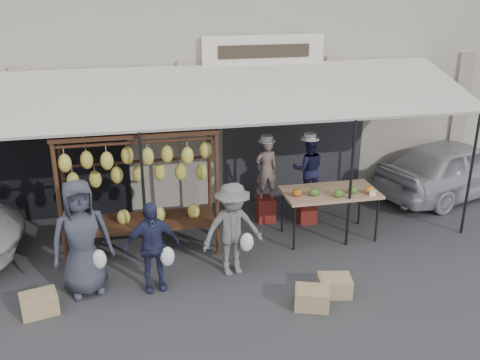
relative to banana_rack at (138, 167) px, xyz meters
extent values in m
plane|color=#2D2D30|center=(1.05, -1.64, -1.57)|extent=(90.00, 90.00, 0.00)
cube|color=#A8A093|center=(1.05, 4.86, 1.93)|extent=(24.00, 6.00, 7.00)
cube|color=#232328|center=(3.25, 1.82, -0.32)|extent=(3.00, 0.10, 2.50)
cube|color=black|center=(-1.45, 1.82, -0.32)|extent=(2.60, 0.10, 2.50)
cube|color=silver|center=(2.55, 1.76, 1.58)|extent=(2.40, 0.10, 0.60)
cube|color=beige|center=(1.05, 0.66, 1.03)|extent=(10.00, 2.34, 0.63)
cylinder|color=black|center=(0.05, -0.49, -0.42)|extent=(0.05, 0.05, 2.30)
cylinder|color=black|center=(3.55, -0.49, -0.42)|extent=(0.05, 0.05, 2.30)
cylinder|color=black|center=(5.85, -0.49, -0.42)|extent=(0.05, 0.05, 2.30)
cylinder|color=#392114|center=(-1.25, -0.35, -0.47)|extent=(0.07, 0.07, 2.20)
cylinder|color=#392114|center=(1.25, -0.35, -0.47)|extent=(0.07, 0.07, 2.20)
cylinder|color=#392114|center=(-1.25, 0.45, -0.47)|extent=(0.07, 0.07, 2.20)
cylinder|color=#392114|center=(1.25, 0.45, -0.47)|extent=(0.07, 0.07, 2.20)
cube|color=#392114|center=(0.00, 0.05, 0.63)|extent=(2.60, 0.90, 0.07)
cylinder|color=#392114|center=(0.00, -0.30, 0.51)|extent=(2.50, 0.05, 0.05)
cylinder|color=#392114|center=(0.00, 0.40, 0.51)|extent=(2.50, 0.05, 0.05)
cylinder|color=#392114|center=(0.00, 0.05, 0.08)|extent=(2.50, 0.05, 0.05)
cube|color=#392114|center=(0.00, 0.05, -1.02)|extent=(2.50, 0.80, 0.05)
ellipsoid|color=#DFC852|center=(-1.10, -0.30, 0.26)|extent=(0.20, 0.18, 0.30)
ellipsoid|color=#DFC852|center=(-0.79, -0.15, 0.24)|extent=(0.20, 0.18, 0.30)
ellipsoid|color=#DFC852|center=(-0.47, -0.30, 0.25)|extent=(0.20, 0.18, 0.30)
ellipsoid|color=#DFC852|center=(-0.16, -0.15, 0.27)|extent=(0.20, 0.18, 0.30)
ellipsoid|color=#DFC852|center=(0.16, -0.30, 0.28)|extent=(0.20, 0.18, 0.30)
ellipsoid|color=#DFC852|center=(0.47, -0.15, 0.25)|extent=(0.20, 0.18, 0.30)
ellipsoid|color=#DFC852|center=(0.79, -0.30, 0.24)|extent=(0.20, 0.18, 0.30)
ellipsoid|color=#DFC852|center=(1.10, -0.15, 0.28)|extent=(0.20, 0.18, 0.30)
ellipsoid|color=#DFC852|center=(-1.05, 0.05, -0.17)|extent=(0.20, 0.18, 0.30)
ellipsoid|color=#DFC852|center=(-0.70, 0.05, -0.17)|extent=(0.20, 0.18, 0.30)
ellipsoid|color=#DFC852|center=(-0.35, 0.05, -0.12)|extent=(0.20, 0.18, 0.30)
ellipsoid|color=#DFC852|center=(0.00, 0.05, -0.13)|extent=(0.20, 0.18, 0.30)
ellipsoid|color=#DFC852|center=(0.35, 0.05, -0.13)|extent=(0.20, 0.18, 0.30)
ellipsoid|color=#DFC852|center=(0.70, 0.05, -0.15)|extent=(0.20, 0.18, 0.30)
ellipsoid|color=#DFC852|center=(1.05, 0.05, -0.17)|extent=(0.20, 0.18, 0.30)
cube|color=#A4825E|center=(3.35, -0.10, -0.69)|extent=(1.70, 0.90, 0.05)
cylinder|color=black|center=(2.58, -0.47, -1.14)|extent=(0.04, 0.04, 0.85)
cylinder|color=black|center=(4.12, -0.47, -1.14)|extent=(0.04, 0.04, 0.85)
cylinder|color=black|center=(2.58, 0.27, -1.14)|extent=(0.04, 0.04, 0.85)
cylinder|color=black|center=(4.12, 0.27, -1.14)|extent=(0.04, 0.04, 0.85)
ellipsoid|color=#B25919|center=(2.69, -0.21, -0.60)|extent=(0.18, 0.14, 0.14)
ellipsoid|color=#477226|center=(2.98, -0.25, -0.60)|extent=(0.18, 0.14, 0.14)
ellipsoid|color=#477226|center=(3.38, -0.39, -0.60)|extent=(0.18, 0.14, 0.14)
ellipsoid|color=#477226|center=(3.68, -0.30, -0.60)|extent=(0.18, 0.14, 0.14)
ellipsoid|color=orange|center=(3.98, -0.36, -0.60)|extent=(0.18, 0.14, 0.14)
imported|color=#725E57|center=(2.40, 0.81, -0.49)|extent=(0.44, 0.30, 1.18)
imported|color=#161734|center=(3.16, 0.59, -0.48)|extent=(0.70, 0.59, 1.25)
imported|color=#333743|center=(-0.90, -1.07, -0.66)|extent=(1.00, 0.78, 1.81)
imported|color=#282C4E|center=(0.10, -1.20, -0.85)|extent=(0.88, 0.45, 1.43)
imported|color=#5F5D5D|center=(1.38, -1.00, -0.79)|extent=(1.08, 0.72, 1.55)
cube|color=maroon|center=(2.40, 0.81, -1.32)|extent=(0.43, 0.43, 0.48)
cube|color=maroon|center=(3.16, 0.59, -1.33)|extent=(0.41, 0.41, 0.46)
cube|color=tan|center=(2.31, -2.18, -1.42)|extent=(0.59, 0.51, 0.29)
cube|color=tan|center=(2.76, -1.94, -1.42)|extent=(0.55, 0.45, 0.29)
cube|color=tan|center=(-1.53, -1.51, -1.42)|extent=(0.58, 0.49, 0.30)
imported|color=#ABABB0|center=(6.73, 1.24, -0.94)|extent=(3.95, 2.48, 1.25)
camera|label=1|loc=(-0.08, -8.43, 2.95)|focal=40.00mm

